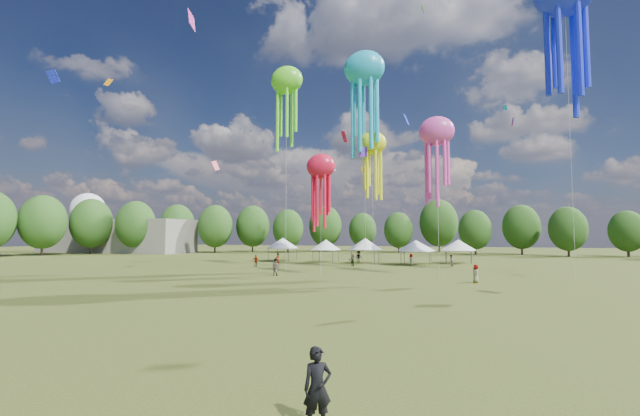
% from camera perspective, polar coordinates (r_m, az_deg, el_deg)
% --- Properties ---
extents(ground, '(300.00, 300.00, 0.00)m').
position_cam_1_polar(ground, '(14.36, -26.20, -20.69)').
color(ground, '#384416').
rests_on(ground, ground).
extents(observer_main, '(0.78, 0.71, 1.78)m').
position_cam_1_polar(observer_main, '(9.94, -0.36, -23.63)').
color(observer_main, black).
rests_on(observer_main, ground).
extents(spectator_near, '(1.05, 0.93, 1.81)m').
position_cam_1_polar(spectator_near, '(44.38, -6.16, -8.11)').
color(spectator_near, gray).
rests_on(spectator_near, ground).
extents(spectators_far, '(28.40, 25.14, 1.83)m').
position_cam_1_polar(spectators_far, '(57.08, 6.53, -7.21)').
color(spectators_far, gray).
rests_on(spectators_far, ground).
extents(festival_tents, '(33.16, 9.36, 3.85)m').
position_cam_1_polar(festival_tents, '(64.70, 6.84, -5.03)').
color(festival_tents, '#47474C').
rests_on(festival_tents, ground).
extents(show_kites, '(36.62, 10.93, 32.01)m').
position_cam_1_polar(show_kites, '(50.68, 14.27, 16.42)').
color(show_kites, yellow).
rests_on(show_kites, ground).
extents(small_kites, '(74.84, 58.01, 42.04)m').
position_cam_1_polar(small_kites, '(58.64, 7.70, 22.87)').
color(small_kites, yellow).
rests_on(small_kites, ground).
extents(treeline, '(201.57, 95.24, 13.43)m').
position_cam_1_polar(treeline, '(73.62, 8.01, -1.98)').
color(treeline, '#38281C').
rests_on(treeline, ground).
extents(hangar, '(40.00, 12.00, 8.00)m').
position_cam_1_polar(hangar, '(115.53, -26.44, -3.53)').
color(hangar, gray).
rests_on(hangar, ground).
extents(radome, '(9.00, 9.00, 16.00)m').
position_cam_1_polar(radome, '(131.39, -29.46, -0.80)').
color(radome, white).
rests_on(radome, ground).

